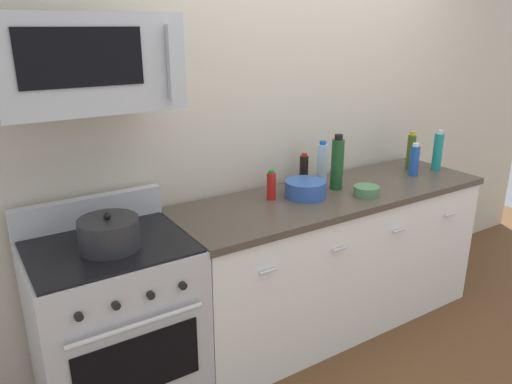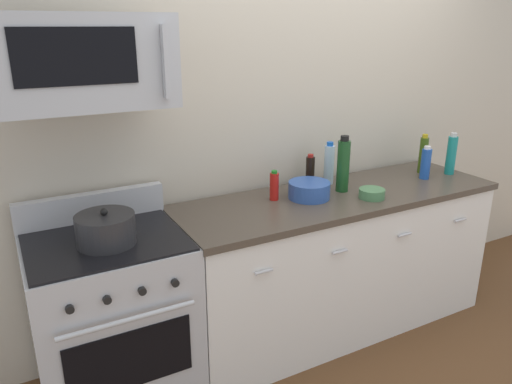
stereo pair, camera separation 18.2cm
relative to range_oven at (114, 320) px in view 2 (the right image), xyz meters
The scene contains 15 objects.
ground_plane 1.49m from the range_oven, ahead, with size 6.20×6.20×0.00m, color brown.
back_wall 1.72m from the range_oven, 16.04° to the left, with size 5.17×0.10×2.70m, color beige.
counter_unit 1.42m from the range_oven, ahead, with size 2.08×0.66×0.92m.
range_oven is the anchor object (origin of this frame).
microwave 1.28m from the range_oven, 89.71° to the left, with size 0.74×0.44×0.40m.
bottle_wine_green 1.59m from the range_oven, ahead, with size 0.08×0.08×0.35m.
bottle_olive_oil 2.27m from the range_oven, ahead, with size 0.06×0.06×0.27m.
bottle_sparkling_teal 2.41m from the range_oven, ahead, with size 0.07×0.07×0.29m.
bottle_soda_blue 2.18m from the range_oven, ahead, with size 0.06×0.06×0.22m.
bottle_soy_sauce_dark 1.47m from the range_oven, ahead, with size 0.06×0.06×0.21m.
bottle_hot_sauce_red 1.14m from the range_oven, ahead, with size 0.05×0.05×0.18m.
bottle_water_clear 1.60m from the range_oven, ahead, with size 0.06×0.06×0.28m.
bowl_green_glaze 1.61m from the range_oven, ahead, with size 0.15×0.15×0.06m.
bowl_blue_mixing 1.31m from the range_oven, ahead, with size 0.25×0.25×0.10m.
stockpot 0.53m from the range_oven, 90.00° to the right, with size 0.28×0.28×0.18m.
Camera 2 is at (-1.80, -2.24, 1.90)m, focal length 34.38 mm.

